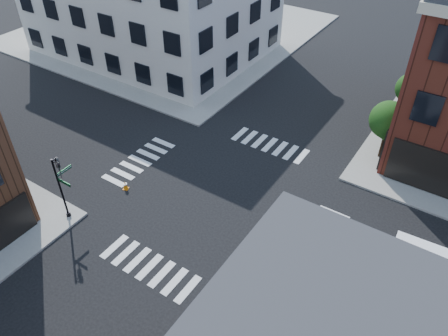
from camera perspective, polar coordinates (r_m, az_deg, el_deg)
name	(u,v)px	position (r m, az deg, el deg)	size (l,w,h in m)	color
ground	(219,196)	(29.06, -0.66, -3.72)	(120.00, 120.00, 0.00)	black
sidewalk_nw	(171,29)	(54.51, -6.98, 17.55)	(30.00, 30.00, 0.15)	gray
tree_near	(389,122)	(32.51, 20.77, 5.63)	(2.69, 2.69, 4.49)	black
tree_far	(411,90)	(37.87, 23.28, 9.29)	(2.43, 2.43, 4.07)	black
signal_pole	(61,182)	(27.49, -20.49, -1.75)	(1.29, 1.24, 4.60)	black
box_truck	(434,296)	(23.55, 25.72, -14.87)	(9.01, 3.16, 4.02)	white
traffic_cone	(125,185)	(30.15, -12.77, -2.21)	(0.45, 0.45, 0.65)	orange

